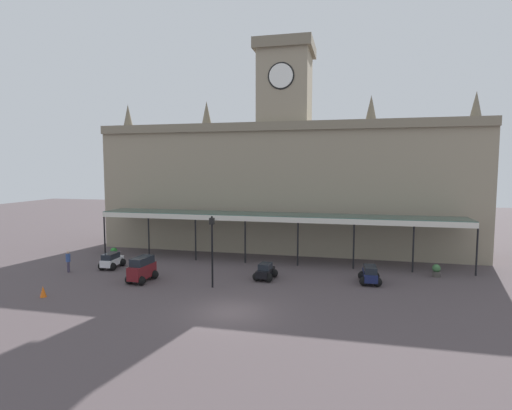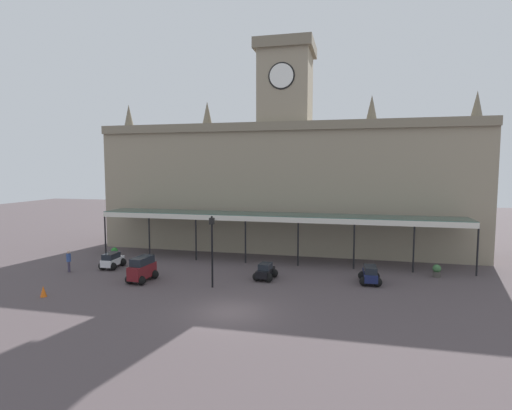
{
  "view_description": "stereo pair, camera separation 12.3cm",
  "coord_description": "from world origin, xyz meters",
  "px_view_note": "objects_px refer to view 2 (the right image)",
  "views": [
    {
      "loc": [
        6.48,
        -21.39,
        8.17
      ],
      "look_at": [
        0.0,
        6.16,
        5.54
      ],
      "focal_mm": 28.45,
      "sensor_mm": 36.0,
      "label": 1
    },
    {
      "loc": [
        6.6,
        -21.36,
        8.17
      ],
      "look_at": [
        0.0,
        6.16,
        5.54
      ],
      "focal_mm": 28.45,
      "sensor_mm": 36.0,
      "label": 2
    }
  ],
  "objects_px": {
    "traffic_cone": "(43,291)",
    "planter_by_canopy": "(437,271)",
    "car_navy_estate": "(370,275)",
    "pedestrian_beside_cars": "(69,260)",
    "car_white_estate": "(112,261)",
    "car_maroon_van": "(142,270)",
    "victorian_lamppost": "(212,243)",
    "car_black_sedan": "(265,272)",
    "planter_near_kerb": "(114,253)"
  },
  "relations": [
    {
      "from": "car_black_sedan",
      "to": "traffic_cone",
      "type": "relative_size",
      "value": 2.98
    },
    {
      "from": "car_navy_estate",
      "to": "pedestrian_beside_cars",
      "type": "relative_size",
      "value": 1.37
    },
    {
      "from": "pedestrian_beside_cars",
      "to": "planter_near_kerb",
      "type": "relative_size",
      "value": 1.74
    },
    {
      "from": "car_black_sedan",
      "to": "planter_near_kerb",
      "type": "bearing_deg",
      "value": 166.05
    },
    {
      "from": "car_navy_estate",
      "to": "victorian_lamppost",
      "type": "height_order",
      "value": "victorian_lamppost"
    },
    {
      "from": "pedestrian_beside_cars",
      "to": "car_maroon_van",
      "type": "bearing_deg",
      "value": -8.62
    },
    {
      "from": "car_black_sedan",
      "to": "car_white_estate",
      "type": "bearing_deg",
      "value": 178.51
    },
    {
      "from": "car_black_sedan",
      "to": "planter_by_canopy",
      "type": "bearing_deg",
      "value": 15.96
    },
    {
      "from": "planter_near_kerb",
      "to": "car_navy_estate",
      "type": "bearing_deg",
      "value": -7.71
    },
    {
      "from": "car_white_estate",
      "to": "planter_by_canopy",
      "type": "distance_m",
      "value": 25.37
    },
    {
      "from": "planter_near_kerb",
      "to": "planter_by_canopy",
      "type": "bearing_deg",
      "value": -0.31
    },
    {
      "from": "car_maroon_van",
      "to": "traffic_cone",
      "type": "relative_size",
      "value": 3.45
    },
    {
      "from": "car_white_estate",
      "to": "traffic_cone",
      "type": "distance_m",
      "value": 7.59
    },
    {
      "from": "car_maroon_van",
      "to": "victorian_lamppost",
      "type": "distance_m",
      "value": 5.87
    },
    {
      "from": "traffic_cone",
      "to": "planter_near_kerb",
      "type": "distance_m",
      "value": 11.1
    },
    {
      "from": "victorian_lamppost",
      "to": "traffic_cone",
      "type": "height_order",
      "value": "victorian_lamppost"
    },
    {
      "from": "car_navy_estate",
      "to": "planter_by_canopy",
      "type": "relative_size",
      "value": 2.39
    },
    {
      "from": "car_white_estate",
      "to": "victorian_lamppost",
      "type": "height_order",
      "value": "victorian_lamppost"
    },
    {
      "from": "car_navy_estate",
      "to": "planter_near_kerb",
      "type": "distance_m",
      "value": 22.39
    },
    {
      "from": "pedestrian_beside_cars",
      "to": "traffic_cone",
      "type": "height_order",
      "value": "pedestrian_beside_cars"
    },
    {
      "from": "car_navy_estate",
      "to": "planter_by_canopy",
      "type": "xyz_separation_m",
      "value": [
        4.92,
        2.86,
        -0.07
      ]
    },
    {
      "from": "car_navy_estate",
      "to": "planter_near_kerb",
      "type": "relative_size",
      "value": 2.39
    },
    {
      "from": "traffic_cone",
      "to": "planter_by_canopy",
      "type": "relative_size",
      "value": 0.74
    },
    {
      "from": "victorian_lamppost",
      "to": "car_navy_estate",
      "type": "bearing_deg",
      "value": 18.39
    },
    {
      "from": "car_black_sedan",
      "to": "car_maroon_van",
      "type": "bearing_deg",
      "value": -163.15
    },
    {
      "from": "car_black_sedan",
      "to": "car_navy_estate",
      "type": "distance_m",
      "value": 7.44
    },
    {
      "from": "car_navy_estate",
      "to": "car_white_estate",
      "type": "bearing_deg",
      "value": -179.05
    },
    {
      "from": "pedestrian_beside_cars",
      "to": "planter_by_canopy",
      "type": "xyz_separation_m",
      "value": [
        27.79,
        5.05,
        -0.42
      ]
    },
    {
      "from": "car_navy_estate",
      "to": "pedestrian_beside_cars",
      "type": "bearing_deg",
      "value": -174.51
    },
    {
      "from": "car_white_estate",
      "to": "pedestrian_beside_cars",
      "type": "bearing_deg",
      "value": -144.69
    },
    {
      "from": "traffic_cone",
      "to": "planter_by_canopy",
      "type": "distance_m",
      "value": 27.38
    },
    {
      "from": "victorian_lamppost",
      "to": "traffic_cone",
      "type": "bearing_deg",
      "value": -155.53
    },
    {
      "from": "car_black_sedan",
      "to": "planter_by_canopy",
      "type": "relative_size",
      "value": 2.22
    },
    {
      "from": "pedestrian_beside_cars",
      "to": "victorian_lamppost",
      "type": "distance_m",
      "value": 12.61
    },
    {
      "from": "car_white_estate",
      "to": "car_navy_estate",
      "type": "xyz_separation_m",
      "value": [
        20.24,
        0.34,
        0.0
      ]
    },
    {
      "from": "car_black_sedan",
      "to": "pedestrian_beside_cars",
      "type": "distance_m",
      "value": 15.54
    },
    {
      "from": "car_maroon_van",
      "to": "car_black_sedan",
      "type": "bearing_deg",
      "value": 16.85
    },
    {
      "from": "victorian_lamppost",
      "to": "planter_near_kerb",
      "type": "distance_m",
      "value": 13.61
    },
    {
      "from": "pedestrian_beside_cars",
      "to": "victorian_lamppost",
      "type": "bearing_deg",
      "value": -5.98
    },
    {
      "from": "car_white_estate",
      "to": "car_black_sedan",
      "type": "distance_m",
      "value": 12.84
    },
    {
      "from": "victorian_lamppost",
      "to": "traffic_cone",
      "type": "distance_m",
      "value": 11.03
    },
    {
      "from": "car_navy_estate",
      "to": "victorian_lamppost",
      "type": "bearing_deg",
      "value": -161.61
    },
    {
      "from": "car_maroon_van",
      "to": "traffic_cone",
      "type": "height_order",
      "value": "car_maroon_van"
    },
    {
      "from": "car_navy_estate",
      "to": "car_maroon_van",
      "type": "relative_size",
      "value": 0.93
    },
    {
      "from": "car_white_estate",
      "to": "planter_by_canopy",
      "type": "xyz_separation_m",
      "value": [
        25.16,
        3.19,
        -0.07
      ]
    },
    {
      "from": "pedestrian_beside_cars",
      "to": "victorian_lamppost",
      "type": "relative_size",
      "value": 0.34
    },
    {
      "from": "car_maroon_van",
      "to": "pedestrian_beside_cars",
      "type": "xyz_separation_m",
      "value": [
        -6.94,
        1.05,
        0.1
      ]
    },
    {
      "from": "pedestrian_beside_cars",
      "to": "planter_near_kerb",
      "type": "xyz_separation_m",
      "value": [
        0.68,
        5.2,
        -0.42
      ]
    },
    {
      "from": "car_black_sedan",
      "to": "planter_by_canopy",
      "type": "xyz_separation_m",
      "value": [
        12.33,
        3.53,
        -0.01
      ]
    },
    {
      "from": "planter_near_kerb",
      "to": "pedestrian_beside_cars",
      "type": "bearing_deg",
      "value": -97.44
    }
  ]
}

